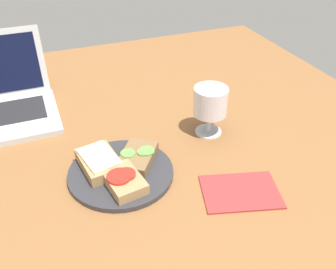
{
  "coord_description": "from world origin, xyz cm",
  "views": [
    {
      "loc": [
        -19.75,
        -68.23,
        56.52
      ],
      "look_at": [
        5.95,
        -2.9,
        8.0
      ],
      "focal_mm": 40.0,
      "sensor_mm": 36.0,
      "label": 1
    }
  ],
  "objects": [
    {
      "name": "wine_glass",
      "position": [
        18.5,
        1.06,
        11.49
      ],
      "size": [
        8.28,
        8.28,
        12.45
      ],
      "color": "white",
      "rests_on": "wooden_table"
    },
    {
      "name": "sandwich_with_tomato",
      "position": [
        -7.2,
        -11.6,
        5.55
      ],
      "size": [
        8.17,
        10.88,
        2.92
      ],
      "color": "#A88456",
      "rests_on": "plate"
    },
    {
      "name": "sandwich_with_cucumber",
      "position": [
        -2.15,
        -4.98,
        5.38
      ],
      "size": [
        11.79,
        12.65,
        2.68
      ],
      "color": "brown",
      "rests_on": "plate"
    },
    {
      "name": "wooden_table",
      "position": [
        0.0,
        0.0,
        1.5
      ],
      "size": [
        140.0,
        140.0,
        3.0
      ],
      "primitive_type": "cube",
      "color": "brown",
      "rests_on": "ground"
    },
    {
      "name": "napkin",
      "position": [
        14.81,
        -21.1,
        3.2
      ],
      "size": [
        18.09,
        14.96,
        0.4
      ],
      "primitive_type": "cube",
      "rotation": [
        0.0,
        0.0,
        -0.28
      ],
      "color": "#B23333",
      "rests_on": "wooden_table"
    },
    {
      "name": "sandwich_with_cheese",
      "position": [
        -10.42,
        -3.99,
        5.7
      ],
      "size": [
        9.05,
        12.28,
        3.16
      ],
      "color": "#A88456",
      "rests_on": "plate"
    },
    {
      "name": "plate",
      "position": [
        -6.59,
        -6.86,
        3.59
      ],
      "size": [
        22.8,
        22.8,
        1.19
      ],
      "primitive_type": "cylinder",
      "color": "#333338",
      "rests_on": "wooden_table"
    }
  ]
}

